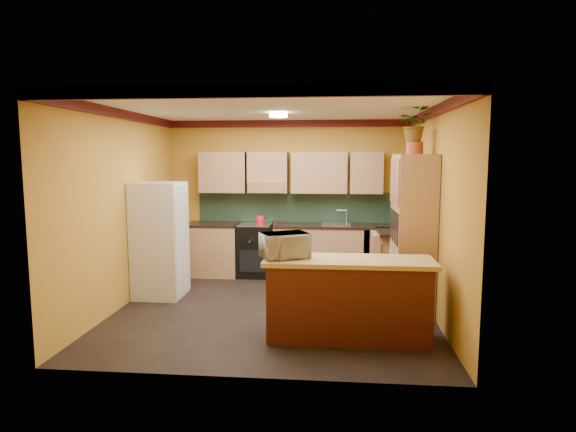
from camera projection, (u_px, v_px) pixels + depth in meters
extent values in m
plane|color=black|center=(274.00, 308.00, 6.60)|extent=(4.20, 4.20, 0.00)
cube|color=white|center=(273.00, 108.00, 6.27)|extent=(4.20, 4.20, 0.04)
cube|color=#BB8E32|center=(288.00, 198.00, 8.51)|extent=(4.20, 0.04, 2.70)
cube|color=#BB8E32|center=(245.00, 236.00, 4.36)|extent=(4.20, 0.04, 2.70)
cube|color=#BB8E32|center=(123.00, 209.00, 6.63)|extent=(0.04, 4.20, 2.70)
cube|color=#BB8E32|center=(434.00, 212.00, 6.24)|extent=(0.04, 4.20, 2.70)
cube|color=#1B3124|center=(302.00, 207.00, 8.49)|extent=(3.70, 0.02, 0.53)
cube|color=#1B3124|center=(415.00, 213.00, 7.64)|extent=(0.02, 1.40, 0.53)
cube|color=tan|center=(293.00, 173.00, 8.28)|extent=(3.10, 0.34, 0.70)
cylinder|color=white|center=(278.00, 115.00, 6.87)|extent=(0.26, 0.26, 0.06)
cube|color=tan|center=(291.00, 252.00, 8.32)|extent=(3.65, 0.60, 0.88)
cube|color=black|center=(291.00, 225.00, 8.26)|extent=(3.65, 0.62, 0.04)
cube|color=black|center=(255.00, 250.00, 8.37)|extent=(0.58, 0.58, 0.91)
cube|color=silver|center=(336.00, 224.00, 8.18)|extent=(0.48, 0.40, 0.03)
cube|color=tan|center=(397.00, 261.00, 7.56)|extent=(0.60, 0.80, 0.88)
cube|color=black|center=(397.00, 232.00, 7.50)|extent=(0.62, 0.80, 0.04)
cube|color=silver|center=(160.00, 240.00, 7.08)|extent=(0.68, 0.66, 1.70)
cube|color=tan|center=(412.00, 234.00, 6.39)|extent=(0.48, 0.90, 2.10)
cylinder|color=#9F4826|center=(415.00, 148.00, 6.30)|extent=(0.22, 0.22, 0.16)
imported|color=tan|center=(415.00, 124.00, 6.27)|extent=(0.48, 0.44, 0.46)
cube|color=#4D1C12|center=(348.00, 301.00, 5.44)|extent=(1.80, 0.55, 0.88)
cube|color=tan|center=(349.00, 261.00, 5.38)|extent=(1.90, 0.65, 0.05)
imported|color=silver|center=(285.00, 245.00, 5.43)|extent=(0.61, 0.54, 0.28)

